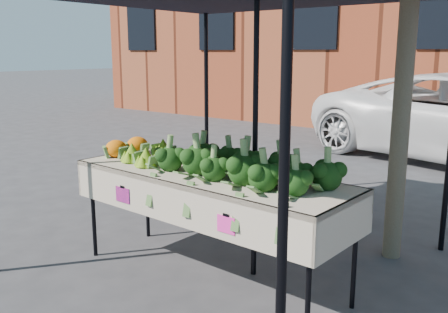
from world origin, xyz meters
The scene contains 6 objects.
ground centered at (0.00, 0.00, 0.00)m, with size 90.00×90.00×0.00m, color #333336.
table centered at (-0.13, 0.01, 0.45)m, with size 2.43×0.89×0.90m.
canopy centered at (-0.25, 0.39, 1.37)m, with size 3.16×3.16×2.74m, color black, non-canonical shape.
broccoli_heap centered at (0.19, 0.04, 1.04)m, with size 1.49×0.59×0.29m, color #13330F.
romanesco_cluster centered at (-0.80, 0.05, 1.01)m, with size 0.45×0.59×0.22m, color #87A621.
cauliflower_pair centered at (-1.17, 0.08, 1.00)m, with size 0.25×0.45×0.20m, color orange.
Camera 1 is at (2.31, -2.90, 1.83)m, focal length 39.73 mm.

